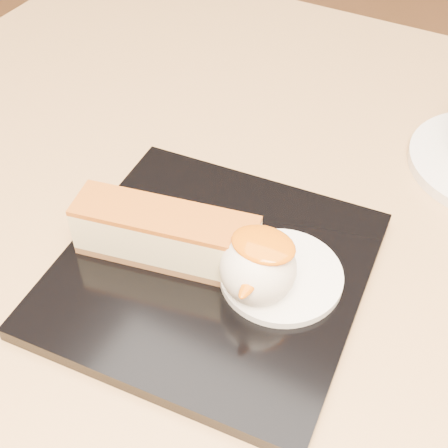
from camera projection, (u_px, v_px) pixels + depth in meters
The scene contains 7 objects.
table at pixel (214, 330), 0.62m from camera, with size 0.80×0.80×0.72m.
dessert_plate at pixel (211, 273), 0.47m from camera, with size 0.22×0.22×0.01m, color black.
cheesecake at pixel (166, 235), 0.46m from camera, with size 0.14×0.06×0.04m.
cream_smear at pixel (281, 276), 0.45m from camera, with size 0.09×0.09×0.01m, color white.
ice_cream_scoop at pixel (258, 268), 0.43m from camera, with size 0.05×0.05×0.05m, color white.
mango_sauce at pixel (263, 245), 0.41m from camera, with size 0.04×0.03×0.01m, color #DB6406.
mint_sprig at pixel (260, 236), 0.48m from camera, with size 0.03×0.02×0.00m.
Camera 1 is at (0.18, -0.32, 1.08)m, focal length 50.00 mm.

